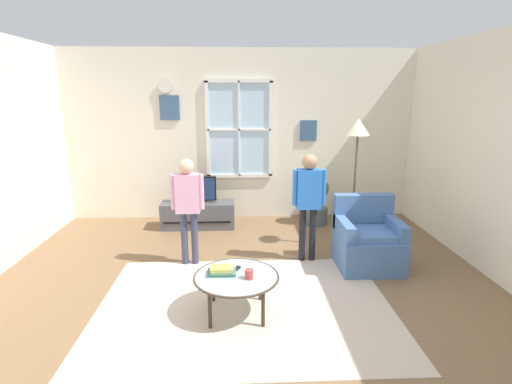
# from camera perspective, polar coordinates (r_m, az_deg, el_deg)

# --- Properties ---
(ground_plane) EXTENTS (6.45, 6.14, 0.02)m
(ground_plane) POSITION_cam_1_polar(r_m,az_deg,el_deg) (4.46, -1.89, -14.52)
(ground_plane) COLOR brown
(back_wall) EXTENTS (5.85, 0.17, 2.85)m
(back_wall) POSITION_cam_1_polar(r_m,az_deg,el_deg) (6.78, -2.33, 8.24)
(back_wall) COLOR silver
(back_wall) RESTS_ON ground_plane
(area_rug) EXTENTS (3.00, 2.23, 0.01)m
(area_rug) POSITION_cam_1_polar(r_m,az_deg,el_deg) (4.21, -1.62, -16.19)
(area_rug) COLOR #C6B29E
(area_rug) RESTS_ON ground_plane
(tv_stand) EXTENTS (1.17, 0.43, 0.42)m
(tv_stand) POSITION_cam_1_polar(r_m,az_deg,el_deg) (6.46, -8.39, -3.28)
(tv_stand) COLOR #4C4C51
(tv_stand) RESTS_ON ground_plane
(television) EXTENTS (0.60, 0.08, 0.42)m
(television) POSITION_cam_1_polar(r_m,az_deg,el_deg) (6.34, -8.54, 0.45)
(television) COLOR #4C4C4C
(television) RESTS_ON tv_stand
(armchair) EXTENTS (0.76, 0.74, 0.87)m
(armchair) POSITION_cam_1_polar(r_m,az_deg,el_deg) (5.15, 15.90, -6.90)
(armchair) COLOR #476B9E
(armchair) RESTS_ON ground_plane
(coffee_table) EXTENTS (0.84, 0.84, 0.41)m
(coffee_table) POSITION_cam_1_polar(r_m,az_deg,el_deg) (3.92, -2.87, -12.37)
(coffee_table) COLOR #99B2B7
(coffee_table) RESTS_ON ground_plane
(book_stack) EXTENTS (0.28, 0.17, 0.08)m
(book_stack) POSITION_cam_1_polar(r_m,az_deg,el_deg) (3.94, -5.00, -11.31)
(book_stack) COLOR #3F6E66
(book_stack) RESTS_ON coffee_table
(cup) EXTENTS (0.09, 0.09, 0.09)m
(cup) POSITION_cam_1_polar(r_m,az_deg,el_deg) (3.83, -1.01, -11.85)
(cup) COLOR #BF3F3F
(cup) RESTS_ON coffee_table
(remote_near_books) EXTENTS (0.06, 0.14, 0.02)m
(remote_near_books) POSITION_cam_1_polar(r_m,az_deg,el_deg) (3.98, -4.04, -11.44)
(remote_near_books) COLOR black
(remote_near_books) RESTS_ON coffee_table
(remote_near_cup) EXTENTS (0.11, 0.14, 0.02)m
(remote_near_cup) POSITION_cam_1_polar(r_m,az_deg,el_deg) (4.01, -3.00, -11.16)
(remote_near_cup) COLOR black
(remote_near_cup) RESTS_ON coffee_table
(person_pink_shirt) EXTENTS (0.41, 0.19, 1.36)m
(person_pink_shirt) POSITION_cam_1_polar(r_m,az_deg,el_deg) (4.92, -9.90, -1.08)
(person_pink_shirt) COLOR #333851
(person_pink_shirt) RESTS_ON ground_plane
(person_blue_shirt) EXTENTS (0.42, 0.19, 1.40)m
(person_blue_shirt) POSITION_cam_1_polar(r_m,az_deg,el_deg) (4.99, 7.67, -0.47)
(person_blue_shirt) COLOR black
(person_blue_shirt) RESTS_ON ground_plane
(potted_plant_by_window) EXTENTS (0.38, 0.38, 0.81)m
(potted_plant_by_window) POSITION_cam_1_polar(r_m,az_deg,el_deg) (6.59, 8.82, -1.03)
(potted_plant_by_window) COLOR #4C565B
(potted_plant_by_window) RESTS_ON ground_plane
(floor_lamp) EXTENTS (0.32, 0.32, 1.81)m
(floor_lamp) POSITION_cam_1_polar(r_m,az_deg,el_deg) (5.45, 14.51, 7.26)
(floor_lamp) COLOR black
(floor_lamp) RESTS_ON ground_plane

